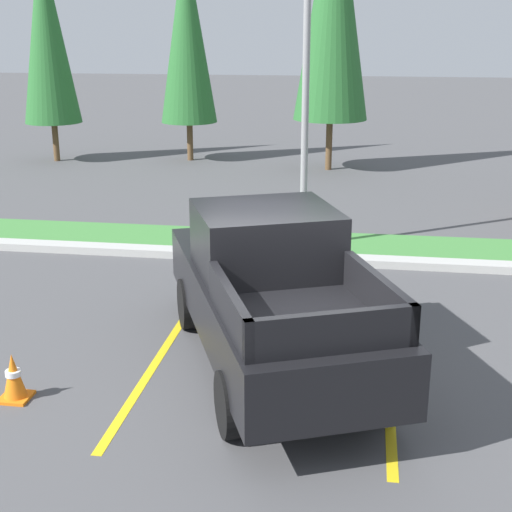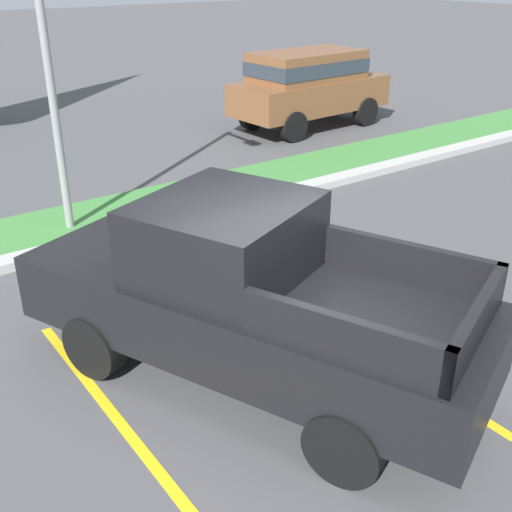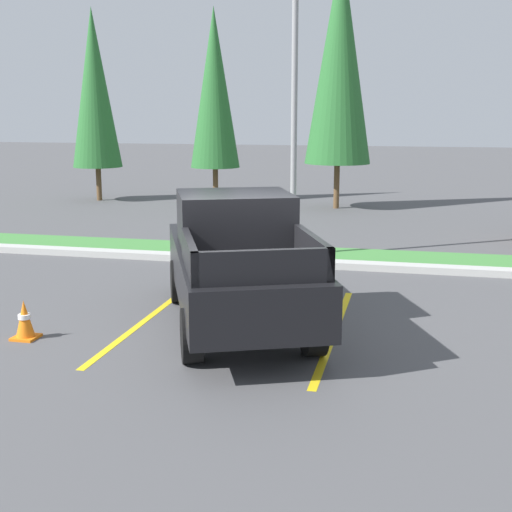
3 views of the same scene
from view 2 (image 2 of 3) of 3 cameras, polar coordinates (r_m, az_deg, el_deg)
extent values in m
plane|color=#4C4C4F|center=(7.13, 3.32, -12.18)|extent=(120.00, 120.00, 0.00)
cube|color=yellow|center=(6.75, -11.74, -15.33)|extent=(0.12, 4.80, 0.01)
cube|color=yellow|center=(8.16, 8.40, -7.03)|extent=(0.12, 4.80, 0.01)
cube|color=#B2B2AD|center=(10.88, -13.47, 1.59)|extent=(56.00, 0.40, 0.15)
cube|color=#42843D|center=(11.86, -15.59, 3.11)|extent=(56.00, 1.80, 0.06)
cylinder|color=black|center=(7.41, -14.48, -7.86)|extent=(0.55, 0.81, 0.76)
cylinder|color=black|center=(8.48, -6.40, -2.64)|extent=(0.55, 0.81, 0.76)
cylinder|color=black|center=(5.95, 8.10, -16.72)|extent=(0.55, 0.81, 0.76)
cylinder|color=black|center=(7.24, 13.70, -8.66)|extent=(0.55, 0.81, 0.76)
cube|color=black|center=(6.84, -0.59, -5.04)|extent=(3.74, 5.53, 0.76)
cube|color=black|center=(6.62, -2.82, 1.64)|extent=(2.24, 2.15, 0.84)
cube|color=#2D3842|center=(7.07, -8.35, 3.40)|extent=(1.52, 0.67, 0.63)
cube|color=black|center=(5.31, 7.84, -7.54)|extent=(0.82, 1.80, 0.44)
cube|color=black|center=(6.72, 13.86, -0.64)|extent=(0.82, 1.80, 0.44)
cube|color=black|center=(5.81, 19.52, -5.82)|extent=(1.70, 0.78, 0.44)
cube|color=silver|center=(8.43, -15.42, -1.64)|extent=(1.73, 0.84, 0.28)
cylinder|color=black|center=(19.74, 6.15, 13.79)|extent=(0.81, 0.31, 0.80)
cylinder|color=black|center=(18.62, 9.95, 12.85)|extent=(0.81, 0.31, 0.80)
cylinder|color=black|center=(17.89, -0.35, 12.71)|extent=(0.81, 0.31, 0.80)
cylinder|color=black|center=(16.65, 3.43, 11.69)|extent=(0.81, 0.31, 0.80)
cube|color=brown|center=(18.08, 4.96, 14.44)|extent=(4.70, 2.11, 0.84)
cube|color=brown|center=(17.84, 4.70, 16.91)|extent=(3.20, 1.86, 0.76)
cube|color=#2D3842|center=(17.84, 4.70, 16.85)|extent=(3.24, 1.91, 0.36)
cylinder|color=gray|center=(10.83, -18.68, 17.79)|extent=(0.14, 0.14, 6.28)
camera|label=1|loc=(5.97, 94.11, -2.10)|focal=50.62mm
camera|label=3|loc=(8.26, 92.60, -8.84)|focal=48.56mm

